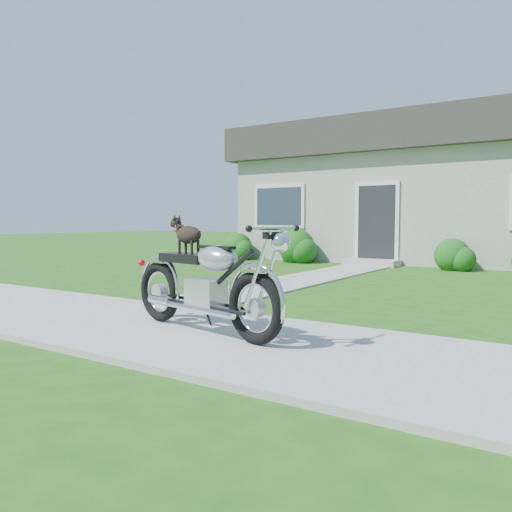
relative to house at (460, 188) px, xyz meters
The scene contains 7 objects.
ground 12.19m from the house, 89.99° to the right, with size 80.00×80.00×0.00m, color #235114.
sidewalk 12.18m from the house, 89.99° to the right, with size 24.00×2.20×0.04m, color #9E9B93.
walkway 7.47m from the house, 102.09° to the right, with size 1.20×8.00×0.03m, color #9E9B93.
house is the anchor object (origin of this frame).
shrub_row 3.91m from the house, 87.44° to the right, with size 11.41×1.10×1.10m.
potted_plant_left 5.55m from the house, 139.06° to the right, with size 0.68×0.59×0.75m, color #204C14.
motorcycle_with_dog 12.10m from the house, 90.49° to the right, with size 2.20×0.76×1.16m.
Camera 1 is at (3.02, -3.88, 1.16)m, focal length 35.00 mm.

